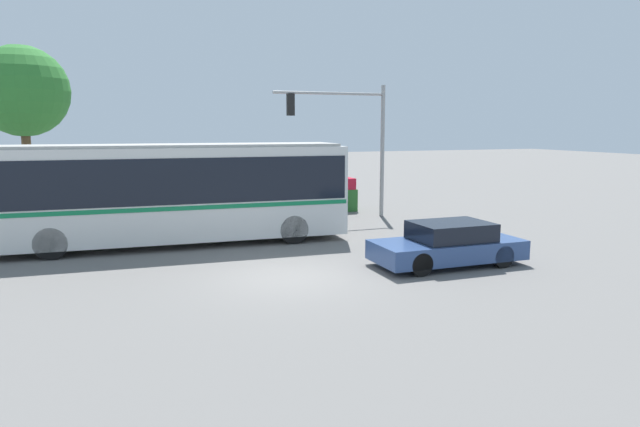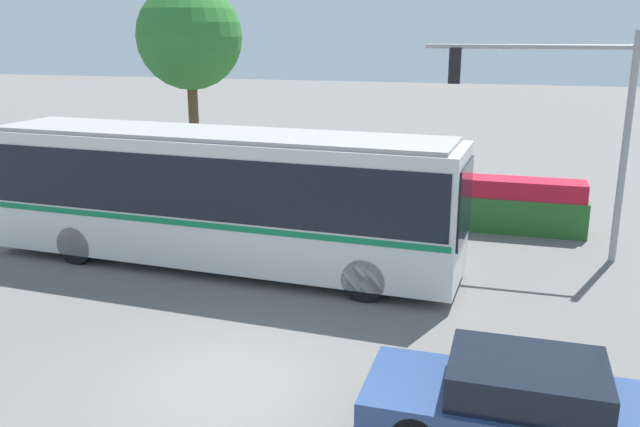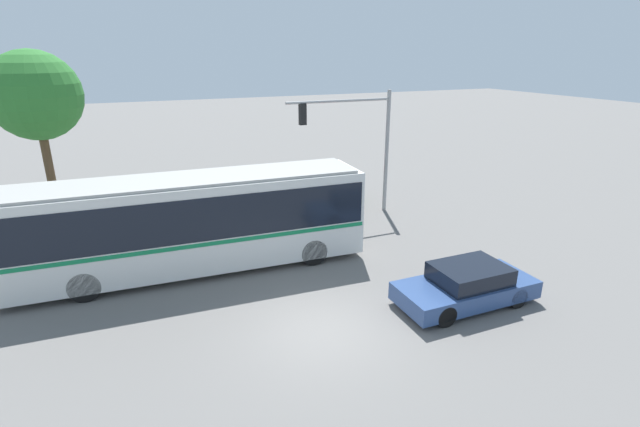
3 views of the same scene
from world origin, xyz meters
TOP-DOWN VIEW (x-y plane):
  - ground_plane at (0.00, 0.00)m, footprint 140.00×140.00m
  - city_bus at (-2.55, 5.39)m, footprint 12.34×3.11m
  - sedan_foreground at (4.81, -0.42)m, footprint 4.43×1.92m
  - traffic_light_pole at (5.79, 8.50)m, footprint 5.16×0.24m
  - flowering_hedge at (2.84, 10.62)m, footprint 7.79×1.08m
  - street_tree_left at (-7.79, 14.67)m, footprint 4.07×4.07m

SIDE VIEW (x-z plane):
  - ground_plane at x=0.00m, z-range 0.00..0.00m
  - sedan_foreground at x=4.81m, z-range -0.03..1.24m
  - flowering_hedge at x=2.84m, z-range -0.01..1.58m
  - city_bus at x=-2.55m, z-range 0.23..3.68m
  - traffic_light_pole at x=5.79m, z-range 0.95..6.79m
  - street_tree_left at x=-7.79m, z-range 1.75..9.40m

